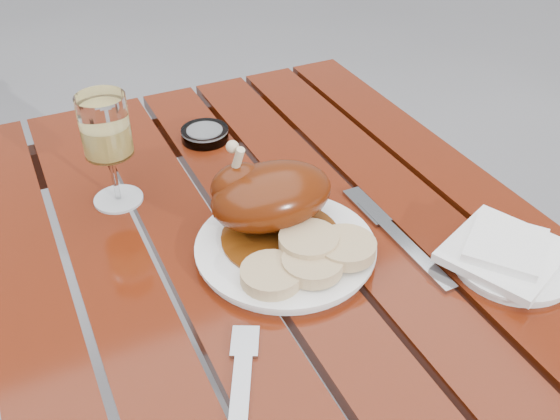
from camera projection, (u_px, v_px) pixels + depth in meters
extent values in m
cylinder|color=white|center=(285.00, 248.00, 0.89)|extent=(0.33, 0.33, 0.02)
cylinder|color=#5E2B0A|center=(281.00, 237.00, 0.89)|extent=(0.17, 0.17, 0.00)
ellipsoid|color=#631F07|center=(272.00, 196.00, 0.89)|extent=(0.18, 0.12, 0.09)
ellipsoid|color=#631F07|center=(239.00, 186.00, 0.89)|extent=(0.09, 0.06, 0.07)
cylinder|color=#C6B28C|center=(234.00, 173.00, 0.88)|extent=(0.03, 0.04, 0.10)
cylinder|color=tan|center=(271.00, 275.00, 0.82)|extent=(0.08, 0.08, 0.02)
cylinder|color=tan|center=(312.00, 264.00, 0.83)|extent=(0.08, 0.08, 0.02)
cylinder|color=tan|center=(346.00, 247.00, 0.85)|extent=(0.08, 0.08, 0.02)
cylinder|color=tan|center=(309.00, 241.00, 0.85)|extent=(0.08, 0.08, 0.02)
cylinder|color=#F4D96F|center=(110.00, 151.00, 0.94)|extent=(0.09, 0.09, 0.18)
cylinder|color=white|center=(513.00, 262.00, 0.87)|extent=(0.19, 0.19, 0.01)
cube|color=white|center=(504.00, 252.00, 0.86)|extent=(0.19, 0.19, 0.01)
cylinder|color=#B2B7BC|center=(205.00, 134.00, 1.14)|extent=(0.10, 0.10, 0.02)
cube|color=gray|center=(240.00, 395.00, 0.69)|extent=(0.10, 0.16, 0.01)
cube|color=gray|center=(404.00, 243.00, 0.91)|extent=(0.02, 0.22, 0.01)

